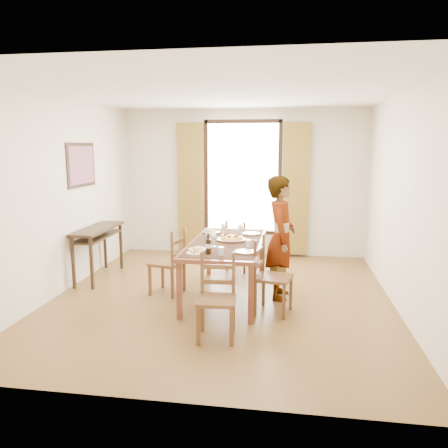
# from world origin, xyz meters

# --- Properties ---
(ground) EXTENTS (5.00, 5.00, 0.00)m
(ground) POSITION_xyz_m (0.00, 0.00, 0.00)
(ground) COLOR brown
(ground) RESTS_ON ground
(room_shell) EXTENTS (4.60, 5.10, 2.74)m
(room_shell) POSITION_xyz_m (-0.00, 0.13, 1.54)
(room_shell) COLOR silver
(room_shell) RESTS_ON ground
(console_table) EXTENTS (0.38, 1.20, 0.80)m
(console_table) POSITION_xyz_m (-2.03, 0.60, 0.68)
(console_table) COLOR black
(console_table) RESTS_ON ground
(dining_table) EXTENTS (0.96, 1.99, 0.76)m
(dining_table) POSITION_xyz_m (0.04, 0.11, 0.69)
(dining_table) COLOR brown
(dining_table) RESTS_ON ground
(chair_west) EXTENTS (0.49, 0.49, 0.92)m
(chair_west) POSITION_xyz_m (-0.75, 0.05, 0.43)
(chair_west) COLOR brown
(chair_west) RESTS_ON ground
(chair_north) EXTENTS (0.47, 0.47, 0.84)m
(chair_north) POSITION_xyz_m (0.07, 1.36, 0.39)
(chair_north) COLOR brown
(chair_north) RESTS_ON ground
(chair_south) EXTENTS (0.43, 0.43, 0.91)m
(chair_south) POSITION_xyz_m (0.14, -1.25, 0.42)
(chair_south) COLOR brown
(chair_south) RESTS_ON ground
(chair_east) EXTENTS (0.50, 0.50, 0.94)m
(chair_east) POSITION_xyz_m (0.68, -0.43, 0.44)
(chair_east) COLOR brown
(chair_east) RESTS_ON ground
(man) EXTENTS (0.61, 0.40, 1.65)m
(man) POSITION_xyz_m (0.77, 0.14, 0.82)
(man) COLOR gray
(man) RESTS_ON ground
(plate_sw) EXTENTS (0.27, 0.27, 0.05)m
(plate_sw) POSITION_xyz_m (-0.23, -0.44, 0.78)
(plate_sw) COLOR silver
(plate_sw) RESTS_ON dining_table
(plate_se) EXTENTS (0.27, 0.27, 0.05)m
(plate_se) POSITION_xyz_m (0.36, -0.47, 0.78)
(plate_se) COLOR silver
(plate_se) RESTS_ON dining_table
(plate_nw) EXTENTS (0.27, 0.27, 0.05)m
(plate_nw) POSITION_xyz_m (-0.25, 0.65, 0.78)
(plate_nw) COLOR silver
(plate_nw) RESTS_ON dining_table
(plate_ne) EXTENTS (0.27, 0.27, 0.05)m
(plate_ne) POSITION_xyz_m (0.33, 0.66, 0.78)
(plate_ne) COLOR silver
(plate_ne) RESTS_ON dining_table
(pasta_platter) EXTENTS (0.40, 0.40, 0.10)m
(pasta_platter) POSITION_xyz_m (0.11, 0.18, 0.81)
(pasta_platter) COLOR orange
(pasta_platter) RESTS_ON dining_table
(caprese_plate) EXTENTS (0.20, 0.20, 0.04)m
(caprese_plate) POSITION_xyz_m (-0.24, -0.62, 0.78)
(caprese_plate) COLOR silver
(caprese_plate) RESTS_ON dining_table
(wine_glass_a) EXTENTS (0.08, 0.08, 0.18)m
(wine_glass_a) POSITION_xyz_m (-0.07, -0.22, 0.85)
(wine_glass_a) COLOR white
(wine_glass_a) RESTS_ON dining_table
(wine_glass_b) EXTENTS (0.08, 0.08, 0.18)m
(wine_glass_b) POSITION_xyz_m (0.19, 0.46, 0.85)
(wine_glass_b) COLOR white
(wine_glass_b) RESTS_ON dining_table
(wine_glass_c) EXTENTS (0.08, 0.08, 0.18)m
(wine_glass_c) POSITION_xyz_m (-0.06, 0.52, 0.85)
(wine_glass_c) COLOR white
(wine_glass_c) RESTS_ON dining_table
(tumbler_a) EXTENTS (0.07, 0.07, 0.10)m
(tumbler_a) POSITION_xyz_m (0.37, -0.18, 0.81)
(tumbler_a) COLOR silver
(tumbler_a) RESTS_ON dining_table
(tumbler_b) EXTENTS (0.07, 0.07, 0.10)m
(tumbler_b) POSITION_xyz_m (-0.28, 0.45, 0.81)
(tumbler_b) COLOR silver
(tumbler_b) RESTS_ON dining_table
(tumbler_c) EXTENTS (0.07, 0.07, 0.10)m
(tumbler_c) POSITION_xyz_m (0.09, -0.64, 0.81)
(tumbler_c) COLOR silver
(tumbler_c) RESTS_ON dining_table
(wine_bottle) EXTENTS (0.07, 0.07, 0.25)m
(wine_bottle) POSITION_xyz_m (-0.07, -0.60, 0.88)
(wine_bottle) COLOR black
(wine_bottle) RESTS_ON dining_table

